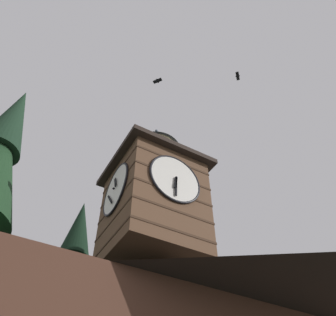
{
  "coord_description": "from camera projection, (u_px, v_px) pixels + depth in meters",
  "views": [
    {
      "loc": [
        7.09,
        9.08,
        1.46
      ],
      "look_at": [
        0.9,
        -1.61,
        13.73
      ],
      "focal_mm": 36.91,
      "sensor_mm": 36.0,
      "label": 1
    }
  ],
  "objects": [
    {
      "name": "clock_tower",
      "position": [
        154.0,
        198.0,
        15.93
      ],
      "size": [
        4.42,
        4.42,
        8.21
      ],
      "color": "brown",
      "rests_on": "building_main"
    },
    {
      "name": "flying_bird_low",
      "position": [
        238.0,
        76.0,
        18.61
      ],
      "size": [
        0.49,
        0.48,
        0.13
      ],
      "color": "black"
    },
    {
      "name": "flying_bird_high",
      "position": [
        158.0,
        81.0,
        19.12
      ],
      "size": [
        0.45,
        0.53,
        0.15
      ],
      "color": "black"
    }
  ]
}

